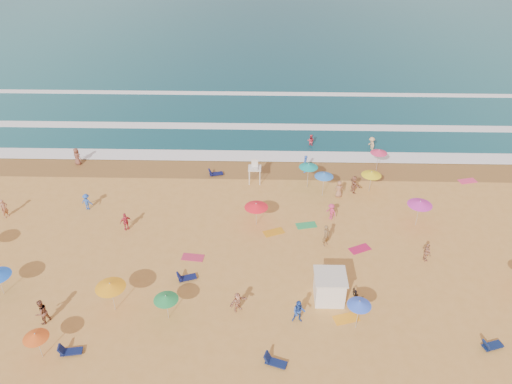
{
  "coord_description": "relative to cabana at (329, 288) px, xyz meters",
  "views": [
    {
      "loc": [
        -0.38,
        -30.47,
        25.37
      ],
      "look_at": [
        -1.26,
        6.0,
        1.5
      ],
      "focal_mm": 35.0,
      "sensor_mm": 36.0,
      "label": 1
    }
  ],
  "objects": [
    {
      "name": "loungers",
      "position": [
        5.09,
        1.28,
        -0.83
      ],
      "size": [
        46.19,
        22.97,
        0.34
      ],
      "color": "#0F1B4F",
      "rests_on": "ground"
    },
    {
      "name": "cabana_roof",
      "position": [
        0.0,
        0.0,
        1.06
      ],
      "size": [
        2.2,
        2.2,
        0.12
      ],
      "primitive_type": "cube",
      "color": "silver",
      "rests_on": "cabana"
    },
    {
      "name": "ground",
      "position": [
        -4.08,
        5.19,
        -1.0
      ],
      "size": [
        220.0,
        220.0,
        0.0
      ],
      "primitive_type": "plane",
      "color": "gold",
      "rests_on": "ground"
    },
    {
      "name": "ocean",
      "position": [
        -4.08,
        89.19,
        -1.0
      ],
      "size": [
        220.0,
        140.0,
        0.18
      ],
      "primitive_type": "cube",
      "color": "#0C4756",
      "rests_on": "ground"
    },
    {
      "name": "bicycle",
      "position": [
        1.9,
        -0.3,
        -0.51
      ],
      "size": [
        0.82,
        1.93,
        0.99
      ],
      "primitive_type": "imported",
      "rotation": [
        0.0,
        0.0,
        0.09
      ],
      "color": "black",
      "rests_on": "ground"
    },
    {
      "name": "cabana",
      "position": [
        0.0,
        0.0,
        0.0
      ],
      "size": [
        2.0,
        2.0,
        2.0
      ],
      "primitive_type": "cube",
      "color": "white",
      "rests_on": "ground"
    },
    {
      "name": "towels",
      "position": [
        -7.11,
        1.56,
        -0.98
      ],
      "size": [
        45.71,
        27.8,
        0.03
      ],
      "color": "#CF194E",
      "rests_on": "ground"
    },
    {
      "name": "lifeguard_stand",
      "position": [
        -5.56,
        15.23,
        0.05
      ],
      "size": [
        1.2,
        1.2,
        2.1
      ],
      "primitive_type": null,
      "color": "white",
      "rests_on": "ground"
    },
    {
      "name": "surf_foam",
      "position": [
        -4.08,
        26.51,
        -0.9
      ],
      "size": [
        200.0,
        18.7,
        0.05
      ],
      "color": "white",
      "rests_on": "ground"
    },
    {
      "name": "beachgoers",
      "position": [
        -7.32,
        9.0,
        -0.19
      ],
      "size": [
        39.41,
        26.48,
        2.14
      ],
      "color": "tan",
      "rests_on": "ground"
    },
    {
      "name": "beach_umbrellas",
      "position": [
        -2.93,
        5.41,
        1.12
      ],
      "size": [
        63.04,
        24.69,
        0.81
      ],
      "color": "orange",
      "rests_on": "ground"
    },
    {
      "name": "wet_sand",
      "position": [
        -4.08,
        17.69,
        -0.99
      ],
      "size": [
        220.0,
        220.0,
        0.0
      ],
      "primitive_type": "plane",
      "color": "olive",
      "rests_on": "ground"
    }
  ]
}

